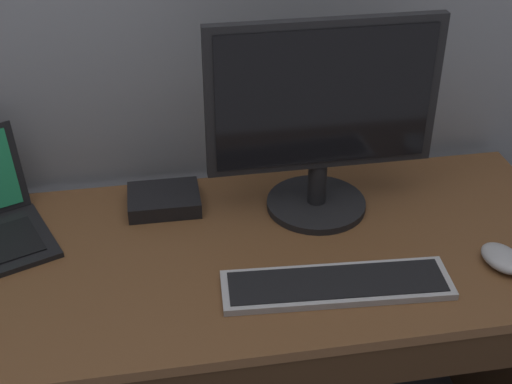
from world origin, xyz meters
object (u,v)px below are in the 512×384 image
object	(u,v)px
external_monitor	(322,118)
computer_mouse	(503,258)
wired_keyboard	(337,285)
external_drive_box	(164,200)

from	to	relation	value
external_monitor	computer_mouse	bearing A→B (deg)	-38.97
wired_keyboard	external_drive_box	world-z (taller)	external_drive_box
computer_mouse	external_drive_box	distance (m)	0.72
external_monitor	external_drive_box	distance (m)	0.40
external_monitor	external_drive_box	xyz separation A→B (m)	(-0.33, 0.07, -0.21)
wired_keyboard	computer_mouse	distance (m)	0.34
wired_keyboard	external_drive_box	xyz separation A→B (m)	(-0.31, 0.33, 0.01)
external_monitor	external_drive_box	world-z (taller)	external_monitor
external_drive_box	wired_keyboard	bearing A→B (deg)	-47.60
computer_mouse	wired_keyboard	bearing A→B (deg)	167.73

